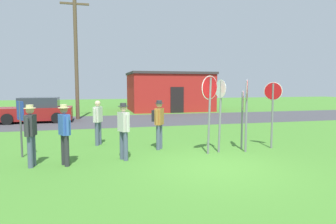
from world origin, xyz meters
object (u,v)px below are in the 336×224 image
person_holding_notes (159,121)px  person_in_dark_shirt (65,131)px  utility_pole (76,55)px  stop_sign_leaning_left (220,105)px  person_in_teal (124,128)px  person_on_left (31,132)px  info_panel_leftmost (21,119)px  stop_sign_tallest (242,109)px  parked_car_on_street (36,111)px  person_near_signs (98,120)px  stop_sign_rear_right (273,104)px  stop_sign_far_back (210,101)px  stop_sign_leaning_right (247,103)px

person_holding_notes → person_in_dark_shirt: bearing=-155.0°
utility_pole → stop_sign_leaning_left: 12.55m
person_in_teal → utility_pole: bearing=99.7°
person_on_left → person_holding_notes: size_ratio=1.00×
info_panel_leftmost → stop_sign_tallest: bearing=-4.8°
person_on_left → person_in_dark_shirt: 0.90m
utility_pole → person_in_teal: 11.96m
person_holding_notes → parked_car_on_street: bearing=121.6°
person_in_teal → person_near_signs: person_in_teal is taller
person_near_signs → person_on_left: 3.17m
stop_sign_rear_right → person_near_signs: 6.43m
stop_sign_far_back → stop_sign_tallest: stop_sign_far_back is taller
person_in_dark_shirt → person_holding_notes: size_ratio=1.00×
person_in_dark_shirt → person_in_teal: bearing=7.7°
stop_sign_leaning_right → person_holding_notes: stop_sign_leaning_right is taller
parked_car_on_street → person_in_dark_shirt: person_in_dark_shirt is taller
stop_sign_leaning_right → person_holding_notes: bearing=158.0°
person_on_left → person_holding_notes: (3.91, 1.32, 0.03)m
utility_pole → person_on_left: 11.95m
parked_car_on_street → stop_sign_tallest: stop_sign_tallest is taller
person_on_left → person_near_signs: bearing=54.7°
utility_pole → stop_sign_leaning_right: bearing=-61.7°
utility_pole → person_on_left: bearing=-93.1°
parked_car_on_street → stop_sign_leaning_left: (7.57, -10.15, 0.93)m
stop_sign_rear_right → person_on_left: stop_sign_rear_right is taller
info_panel_leftmost → person_in_teal: bearing=-19.8°
stop_sign_leaning_left → stop_sign_tallest: stop_sign_leaning_left is taller
stop_sign_leaning_left → stop_sign_far_back: stop_sign_far_back is taller
stop_sign_leaning_left → person_holding_notes: stop_sign_leaning_left is taller
stop_sign_rear_right → person_in_teal: stop_sign_rear_right is taller
stop_sign_leaning_left → person_on_left: stop_sign_leaning_left is taller
utility_pole → stop_sign_far_back: 12.49m
person_near_signs → person_in_dark_shirt: person_in_dark_shirt is taller
stop_sign_rear_right → person_near_signs: (-6.05, 2.10, -0.64)m
parked_car_on_street → info_panel_leftmost: (1.23, -9.26, 0.54)m
person_in_teal → person_holding_notes: 1.79m
parked_car_on_street → stop_sign_far_back: 12.58m
stop_sign_leaning_right → person_in_teal: (-4.13, -0.06, -0.68)m
stop_sign_leaning_right → person_in_teal: bearing=-179.2°
stop_sign_rear_right → person_in_dark_shirt: bearing=-175.2°
stop_sign_leaning_left → stop_sign_rear_right: bearing=3.5°
parked_car_on_street → person_on_left: bearing=-80.5°
person_in_dark_shirt → person_near_signs: bearing=70.6°
stop_sign_leaning_left → info_panel_leftmost: 6.42m
stop_sign_rear_right → person_near_signs: stop_sign_rear_right is taller
parked_car_on_street → person_in_teal: person_in_teal is taller
person_in_teal → info_panel_leftmost: size_ratio=0.98×
parked_car_on_street → utility_pole: bearing=22.3°
utility_pole → info_panel_leftmost: utility_pole is taller
parked_car_on_street → stop_sign_leaning_left: stop_sign_leaning_left is taller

